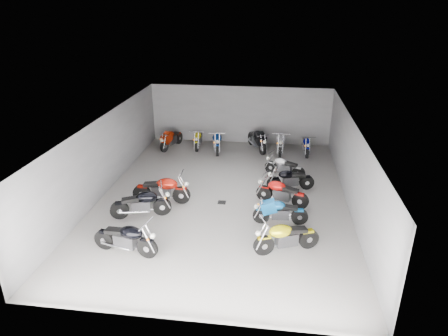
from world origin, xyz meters
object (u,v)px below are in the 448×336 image
Objects in this scene: motorcycle_back_a at (171,139)px; motorcycle_back_e at (281,142)px; motorcycle_left_d at (162,190)px; motorcycle_left_a at (126,239)px; motorcycle_right_b at (286,237)px; motorcycle_right_d at (281,193)px; motorcycle_back_f at (306,145)px; motorcycle_right_c at (280,212)px; motorcycle_back_c at (217,141)px; motorcycle_left_c at (142,204)px; motorcycle_right_e at (290,179)px; drain_grate at (222,202)px; motorcycle_back_d at (257,140)px; motorcycle_back_b at (198,139)px; motorcycle_right_f at (284,167)px.

motorcycle_back_e is at bearing -162.03° from motorcycle_back_a.
motorcycle_left_a is at bearing -4.50° from motorcycle_left_d.
motorcycle_back_a is at bearing 11.86° from motorcycle_right_b.
motorcycle_right_d is 1.01× the size of motorcycle_back_f.
motorcycle_right_b is 1.02× the size of motorcycle_back_a.
motorcycle_back_c is at bearing 21.05° from motorcycle_right_c.
motorcycle_left_c is at bearing 51.49° from motorcycle_right_b.
motorcycle_right_c is (4.67, -1.06, -0.08)m from motorcycle_left_d.
motorcycle_right_e is at bearing 4.25° from motorcycle_right_d.
motorcycle_right_e is at bearing 121.77° from motorcycle_back_c.
motorcycle_left_a reaches higher than motorcycle_back_f.
drain_grate is 0.14× the size of motorcycle_left_a.
motorcycle_back_e is at bearing 164.67° from motorcycle_left_a.
motorcycle_back_a is 7.28m from motorcycle_back_f.
motorcycle_left_a is 5.11m from motorcycle_right_b.
motorcycle_left_d reaches higher than motorcycle_right_e.
motorcycle_right_b is at bearing 73.94° from motorcycle_back_d.
motorcycle_left_c reaches higher than motorcycle_right_e.
motorcycle_right_b is 1.74m from motorcycle_right_c.
motorcycle_left_d reaches higher than motorcycle_back_a.
motorcycle_left_d is 4.75m from motorcycle_right_d.
motorcycle_left_c is 7.85m from motorcycle_back_b.
motorcycle_back_a is at bearing 168.52° from motorcycle_left_c.
motorcycle_right_b reaches higher than motorcycle_back_f.
motorcycle_back_c is (-1.07, 5.88, 0.55)m from drain_grate.
motorcycle_back_c is (-3.42, 5.71, 0.04)m from motorcycle_right_d.
motorcycle_right_d is 1.00× the size of motorcycle_back_a.
motorcycle_back_b is (-2.17, 6.32, 0.49)m from drain_grate.
motorcycle_back_c reaches higher than motorcycle_back_a.
motorcycle_back_b is at bearing 108.92° from drain_grate.
motorcycle_back_e is at bearing 69.22° from drain_grate.
motorcycle_back_f is (1.17, 3.12, 0.03)m from motorcycle_right_f.
motorcycle_right_d reaches higher than motorcycle_back_b.
motorcycle_left_d is 1.00× the size of motorcycle_back_e.
motorcycle_left_c is 1.00× the size of motorcycle_back_d.
motorcycle_right_e is (0.42, 2.89, 0.01)m from motorcycle_right_c.
drain_grate is 2.45m from motorcycle_left_d.
motorcycle_left_a is 10.81m from motorcycle_back_d.
motorcycle_right_b reaches higher than motorcycle_right_f.
motorcycle_right_d is 8.37m from motorcycle_back_a.
motorcycle_back_b is (0.20, 6.60, -0.07)m from motorcycle_left_d.
motorcycle_right_c is at bearing -159.61° from motorcycle_right_f.
motorcycle_left_d reaches higher than motorcycle_left_a.
motorcycle_right_d is at bearing 111.52° from motorcycle_back_c.
motorcycle_back_b is 0.88× the size of motorcycle_back_e.
motorcycle_back_e reaches higher than drain_grate.
motorcycle_left_d is 5.61m from motorcycle_right_b.
motorcycle_right_b is at bearing 140.70° from motorcycle_back_a.
drain_grate is 4.00m from motorcycle_right_b.
motorcycle_back_d is (3.43, 6.63, 0.00)m from motorcycle_left_d.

